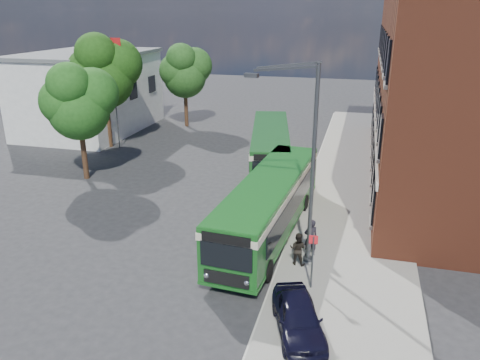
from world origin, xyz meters
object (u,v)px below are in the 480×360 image
(parked_car, at_px, (298,317))
(bus_front, at_px, (269,201))
(street_lamp, at_px, (305,163))
(bus_rear, at_px, (270,144))

(parked_car, bearing_deg, bus_front, 89.66)
(street_lamp, bearing_deg, parked_car, -82.83)
(bus_front, distance_m, parked_car, 8.20)
(bus_front, relative_size, parked_car, 3.37)
(bus_front, xyz_separation_m, parked_car, (2.63, -7.70, -1.04))
(parked_car, bearing_deg, bus_rear, 85.30)
(bus_rear, distance_m, parked_car, 18.70)
(bus_rear, relative_size, parked_car, 3.26)
(street_lamp, distance_m, parked_car, 6.59)
(street_lamp, relative_size, bus_rear, 0.73)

